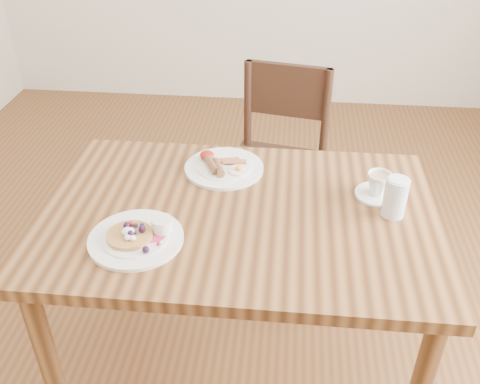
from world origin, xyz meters
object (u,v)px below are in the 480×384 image
Objects in this scene: water_glass at (395,197)px; dining_table at (240,236)px; teacup_saucer at (378,186)px; chair_far at (278,157)px; pancake_plate at (138,236)px; breakfast_plate at (223,167)px.

dining_table is at bearing -176.27° from water_glass.
teacup_saucer is 0.11m from water_glass.
chair_far is at bearing 116.96° from teacup_saucer.
breakfast_plate is (0.19, 0.40, -0.00)m from pancake_plate.
chair_far is at bearing 71.89° from breakfast_plate.
pancake_plate reaches higher than dining_table.
water_glass reaches higher than breakfast_plate.
chair_far is 3.26× the size of pancake_plate.
teacup_saucer is at bearing 109.43° from water_glass.
pancake_plate is at bearing -164.85° from water_glass.
breakfast_plate is 2.17× the size of water_glass.
pancake_plate is (-0.27, -0.17, 0.11)m from dining_table.
dining_table is 0.27m from breakfast_plate.
teacup_saucer is 1.13× the size of water_glass.
water_glass is at bearing 15.15° from pancake_plate.
chair_far reaches higher than breakfast_plate.
dining_table is 0.49m from water_glass.
pancake_plate is at bearing -148.34° from dining_table.
water_glass reaches higher than pancake_plate.
chair_far is (0.09, 0.78, -0.16)m from dining_table.
water_glass is (0.54, -0.20, 0.05)m from breakfast_plate.
pancake_plate is at bearing -156.97° from teacup_saucer.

